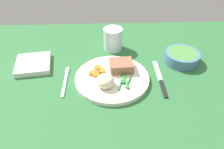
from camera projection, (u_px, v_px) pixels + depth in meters
dining_table at (120, 81)px, 82.55cm from camera, size 120.00×90.00×2.00cm
dinner_plate at (112, 78)px, 80.69cm from camera, size 26.55×26.55×1.60cm
meat_portion at (121, 66)px, 82.49cm from camera, size 8.76×7.45×3.37cm
mashed_potatoes at (105, 81)px, 75.03cm from camera, size 6.18×6.32×4.35cm
carrot_slices at (97, 72)px, 81.55cm from camera, size 6.16×6.17×1.28cm
green_beans at (125, 80)px, 78.24cm from camera, size 5.23×10.21×0.84cm
fork at (65, 81)px, 80.37cm from camera, size 1.44×16.60×0.40cm
knife at (160, 79)px, 81.35cm from camera, size 1.70×20.50×0.64cm
water_glass at (113, 40)px, 95.14cm from camera, size 7.99×7.99×9.47cm
salad_bowl at (182, 57)px, 88.65cm from camera, size 13.41×13.41×4.28cm
napkin at (33, 64)px, 87.11cm from camera, size 14.55×14.96×2.06cm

